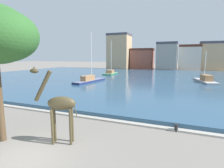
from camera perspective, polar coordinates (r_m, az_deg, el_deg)
name	(u,v)px	position (r m, az deg, el deg)	size (l,w,h in m)	color
ground_plane	(27,157)	(10.46, -25.37, -20.23)	(300.00, 300.00, 0.00)	gray
harbor_water	(148,79)	(39.47, 11.47, 1.68)	(86.03, 52.17, 0.42)	#2D5170
quay_edge_coping	(88,117)	(14.88, -7.54, -10.42)	(86.03, 0.50, 0.12)	#ADA89E
giraffe_statue	(59,105)	(10.47, -16.48, -6.36)	(2.47, 1.23, 4.43)	#4C4228
sailboat_navy	(92,81)	(32.84, -6.50, 1.04)	(2.58, 9.28, 9.23)	navy
sailboat_green	(111,74)	(47.09, -0.28, 3.35)	(2.69, 7.29, 8.97)	#236B42
sailboat_grey	(204,81)	(36.44, 27.27, 0.88)	(3.76, 8.79, 5.90)	#939399
mooring_bollard	(176,128)	(12.95, 19.77, -12.95)	(0.24, 0.24, 0.50)	#232326
townhouse_tall_gabled	(119,52)	(71.03, 2.33, 10.24)	(8.28, 7.32, 13.64)	tan
townhouse_end_terrace	(142,59)	(71.36, 9.56, 7.88)	(8.47, 6.28, 8.06)	#8E5142
townhouse_narrow_midrow	(167,56)	(67.15, 17.08, 8.39)	(6.99, 6.73, 9.94)	gray
townhouse_corner_house	(189,58)	(70.54, 23.43, 7.68)	(7.26, 8.07, 9.02)	beige
townhouse_wide_warehouse	(213,56)	(70.83, 29.53, 7.68)	(8.68, 5.15, 10.02)	tan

